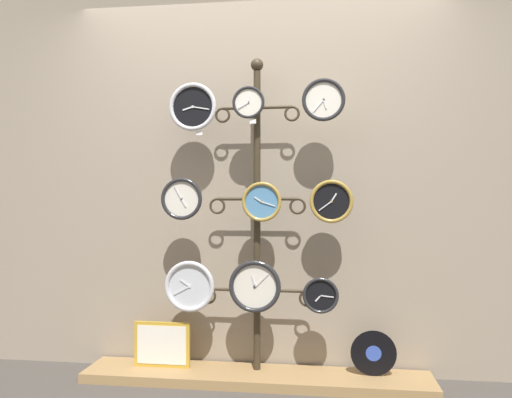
# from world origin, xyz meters

# --- Properties ---
(shop_wall) EXTENTS (4.40, 0.04, 2.80)m
(shop_wall) POSITION_xyz_m (0.00, 0.57, 1.40)
(shop_wall) COLOR gray
(shop_wall) RESTS_ON ground_plane
(low_shelf) EXTENTS (2.20, 0.36, 0.06)m
(low_shelf) POSITION_xyz_m (0.00, 0.35, 0.03)
(low_shelf) COLOR #9E7A4C
(low_shelf) RESTS_ON ground_plane
(display_stand) EXTENTS (0.75, 0.39, 2.06)m
(display_stand) POSITION_xyz_m (0.00, 0.41, 0.76)
(display_stand) COLOR #382D1E
(display_stand) RESTS_ON ground_plane
(clock_top_left) EXTENTS (0.31, 0.04, 0.31)m
(clock_top_left) POSITION_xyz_m (-0.40, 0.33, 1.75)
(clock_top_left) COLOR black
(clock_top_center) EXTENTS (0.20, 0.04, 0.20)m
(clock_top_center) POSITION_xyz_m (-0.04, 0.32, 1.76)
(clock_top_center) COLOR silver
(clock_top_right) EXTENTS (0.27, 0.04, 0.27)m
(clock_top_right) POSITION_xyz_m (0.42, 0.32, 1.77)
(clock_top_right) COLOR silver
(clock_middle_left) EXTENTS (0.27, 0.04, 0.27)m
(clock_middle_left) POSITION_xyz_m (-0.47, 0.29, 1.16)
(clock_middle_left) COLOR silver
(clock_middle_center) EXTENTS (0.25, 0.04, 0.25)m
(clock_middle_center) POSITION_xyz_m (0.04, 0.32, 1.14)
(clock_middle_center) COLOR #4C84B2
(clock_middle_right) EXTENTS (0.27, 0.04, 0.27)m
(clock_middle_right) POSITION_xyz_m (0.47, 0.33, 1.14)
(clock_middle_right) COLOR black
(clock_bottom_left) EXTENTS (0.33, 0.04, 0.33)m
(clock_bottom_left) POSITION_xyz_m (-0.42, 0.32, 0.60)
(clock_bottom_left) COLOR silver
(clock_bottom_center) EXTENTS (0.33, 0.04, 0.33)m
(clock_bottom_center) POSITION_xyz_m (0.00, 0.31, 0.61)
(clock_bottom_center) COLOR silver
(clock_bottom_right) EXTENTS (0.22, 0.04, 0.22)m
(clock_bottom_right) POSITION_xyz_m (0.41, 0.30, 0.57)
(clock_bottom_right) COLOR black
(vinyl_record) EXTENTS (0.28, 0.01, 0.28)m
(vinyl_record) POSITION_xyz_m (0.73, 0.38, 0.20)
(vinyl_record) COLOR black
(vinyl_record) RESTS_ON low_shelf
(picture_frame) EXTENTS (0.37, 0.02, 0.29)m
(picture_frame) POSITION_xyz_m (-0.62, 0.37, 0.21)
(picture_frame) COLOR gold
(picture_frame) RESTS_ON low_shelf
(price_tag_upper) EXTENTS (0.04, 0.00, 0.03)m
(price_tag_upper) POSITION_xyz_m (-0.36, 0.33, 1.58)
(price_tag_upper) COLOR white
(price_tag_mid) EXTENTS (0.04, 0.00, 0.03)m
(price_tag_mid) POSITION_xyz_m (-0.01, 0.31, 1.64)
(price_tag_mid) COLOR white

